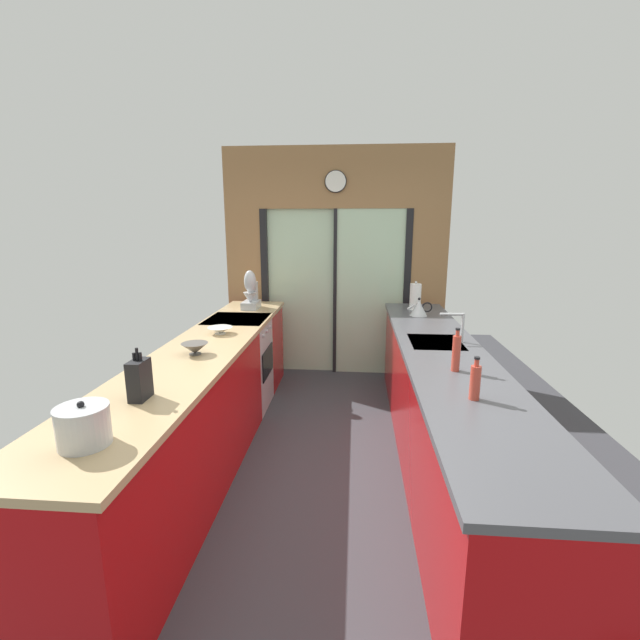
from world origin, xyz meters
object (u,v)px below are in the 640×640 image
Objects in this scene: kettle at (419,308)px; soap_bottle_far at (456,353)px; mixing_bowl_near at (195,348)px; stand_mixer at (251,294)px; paper_towel_roll at (415,297)px; oven_range at (239,363)px; soap_bottle_near at (475,382)px; knife_block at (139,379)px; stock_pot at (83,426)px; mixing_bowl_far at (220,330)px.

kettle is 1.68m from soap_bottle_far.
mixing_bowl_near is 0.45× the size of stand_mixer.
paper_towel_roll is at bearing 1.97° from stand_mixer.
stand_mixer reaches higher than oven_range.
oven_range is 4.83× the size of mixing_bowl_near.
knife_block is at bearing -175.45° from soap_bottle_near.
stand_mixer is 2.61m from soap_bottle_far.
paper_towel_roll is (1.78, 3.05, 0.05)m from stock_pot.
soap_bottle_far is (1.78, -0.79, 0.09)m from mixing_bowl_far.
kettle is at bearing 9.08° from oven_range.
oven_range is at bearing 142.33° from soap_bottle_far.
soap_bottle_far reaches higher than stock_pot.
stock_pot is (-0.00, -2.99, -0.07)m from stand_mixer.
mixing_bowl_near is 1.70m from stand_mixer.
soap_bottle_near is at bearing -35.01° from mixing_bowl_far.
kettle is (1.78, 2.27, -0.03)m from knife_block.
oven_range is 3.63× the size of kettle.
kettle is at bearing -7.22° from stand_mixer.
soap_bottle_near is at bearing -52.95° from stand_mixer.
knife_block reaches higher than mixing_bowl_far.
knife_block is 0.91× the size of paper_towel_roll.
mixing_bowl_far is at bearing -90.00° from stand_mixer.
soap_bottle_near is at bearing -90.00° from soap_bottle_far.
stand_mixer is 1.34× the size of paper_towel_roll.
knife_block is 0.49m from stock_pot.
stand_mixer is 1.80m from kettle.
soap_bottle_far reaches higher than mixing_bowl_near.
mixing_bowl_far is 0.95× the size of stock_pot.
paper_towel_roll is at bearing 55.19° from knife_block.
oven_range is at bearing 90.43° from stock_pot.
knife_block is (0.00, -0.80, 0.07)m from mixing_bowl_near.
mixing_bowl_near reaches higher than oven_range.
stock_pot is at bearing -148.58° from soap_bottle_far.
soap_bottle_far is at bearing -37.67° from oven_range.
stock_pot is 0.78× the size of soap_bottle_far.
mixing_bowl_near is at bearing -140.42° from kettle.
soap_bottle_far reaches higher than oven_range.
stand_mixer is at bearing 90.00° from mixing_bowl_far.
kettle is at bearing 89.95° from soap_bottle_near.
soap_bottle_far is at bearing -90.00° from paper_towel_roll.
stand_mixer reaches higher than kettle.
mixing_bowl_near is at bearing 173.49° from soap_bottle_far.
mixing_bowl_far is 0.67× the size of paper_towel_roll.
stand_mixer is 1.77× the size of soap_bottle_near.
stand_mixer is at bearing 133.10° from soap_bottle_far.
kettle is at bearing 89.94° from soap_bottle_far.
soap_bottle_near reaches higher than oven_range.
oven_range is 1.90m from kettle.
oven_range is 2.19× the size of stand_mixer.
knife_block reaches higher than soap_bottle_far.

